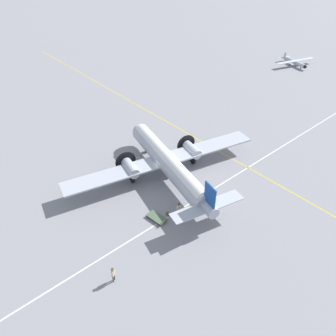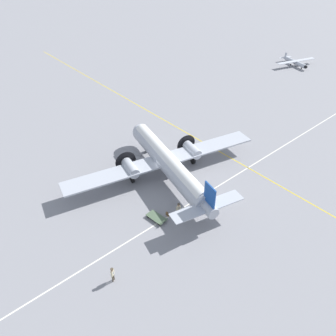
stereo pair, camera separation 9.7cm
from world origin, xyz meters
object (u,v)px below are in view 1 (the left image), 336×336
Objects in this scene: baggage_cart at (157,217)px; light_aircraft_distant at (295,62)px; airliner_main at (167,161)px; suitcase_near_door at (168,214)px; crew_foreground at (113,273)px; passenger_boarding at (179,208)px.

light_aircraft_distant is at bearing -79.06° from baggage_cart.
airliner_main is 2.58× the size of light_aircraft_distant.
crew_foreground is at bearing 108.80° from suitcase_near_door.
baggage_cart is at bearing -55.37° from light_aircraft_distant.
baggage_cart is (0.35, 1.27, 0.06)m from suitcase_near_door.
baggage_cart is 0.24× the size of light_aircraft_distant.
passenger_boarding is at bearing -131.23° from suitcase_near_door.
light_aircraft_distant reaches higher than crew_foreground.
baggage_cart reaches higher than suitcase_near_door.
passenger_boarding is (2.29, -10.03, 0.05)m from crew_foreground.
suitcase_near_door is at bearing -25.15° from passenger_boarding.
crew_foreground is 10.28m from passenger_boarding.
passenger_boarding is 0.73× the size of baggage_cart.
crew_foreground reaches higher than suitcase_near_door.
baggage_cart is at bearing 172.42° from crew_foreground.
light_aircraft_distant is at bearing -62.75° from airliner_main.
light_aircraft_distant reaches higher than baggage_cart.
airliner_main is at bearing -179.17° from crew_foreground.
airliner_main is 7.39m from passenger_boarding.
airliner_main reaches higher than light_aircraft_distant.
baggage_cart is at bearing 74.67° from suitcase_near_door.
baggage_cart is (3.45, -7.84, -0.78)m from crew_foreground.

